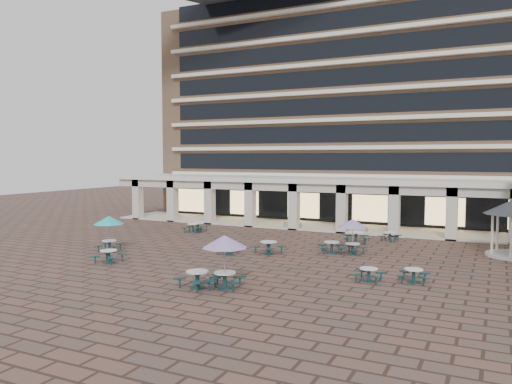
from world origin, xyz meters
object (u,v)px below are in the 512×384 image
picnic_table_0 (109,255)px  picnic_table_2 (369,273)px  planter_left (293,223)px  planter_right (358,228)px  picnic_table_1 (197,278)px

picnic_table_0 → picnic_table_2: 15.03m
picnic_table_2 → planter_left: bearing=125.1°
planter_left → planter_right: planter_left is taller
planter_left → planter_right: bearing=-0.0°
picnic_table_1 → planter_left: planter_left is taller
picnic_table_0 → planter_right: size_ratio=1.19×
picnic_table_2 → planter_right: planter_right is taller
picnic_table_1 → planter_right: size_ratio=1.40×
picnic_table_1 → planter_left: size_ratio=1.40×
planter_left → picnic_table_1: bearing=-80.9°
picnic_table_0 → planter_right: planter_right is taller
picnic_table_0 → picnic_table_1: bearing=-23.7°
picnic_table_0 → planter_left: (4.51, 17.91, 0.04)m
picnic_table_0 → picnic_table_2: (14.86, 2.27, -0.04)m
picnic_table_0 → planter_left: bearing=70.0°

